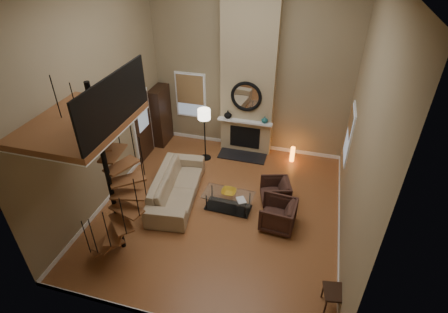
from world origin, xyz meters
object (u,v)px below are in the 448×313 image
(armchair_near, at_px, (278,192))
(coffee_table, at_px, (228,200))
(side_chair, at_px, (341,290))
(sofa, at_px, (176,185))
(hutch, at_px, (161,116))
(armchair_far, at_px, (281,216))
(floor_lamp, at_px, (204,118))
(accent_lamp, at_px, (292,154))

(armchair_near, relative_size, coffee_table, 0.57)
(side_chair, bearing_deg, sofa, 152.07)
(armchair_near, distance_m, side_chair, 3.18)
(hutch, relative_size, side_chair, 2.05)
(armchair_near, bearing_deg, hutch, -133.42)
(armchair_far, relative_size, coffee_table, 0.63)
(side_chair, bearing_deg, floor_lamp, 133.75)
(accent_lamp, bearing_deg, hutch, 179.66)
(hutch, xyz_separation_m, floor_lamp, (1.71, -0.59, 0.46))
(armchair_far, relative_size, floor_lamp, 0.48)
(armchair_near, bearing_deg, sofa, -95.96)
(hutch, xyz_separation_m, coffee_table, (3.01, -2.66, -0.67))
(sofa, xyz_separation_m, floor_lamp, (0.16, 2.01, 1.02))
(armchair_near, height_order, armchair_far, armchair_far)
(hutch, relative_size, sofa, 0.75)
(coffee_table, height_order, accent_lamp, accent_lamp)
(hutch, relative_size, accent_lamp, 4.03)
(accent_lamp, bearing_deg, armchair_near, -94.41)
(armchair_far, relative_size, side_chair, 0.86)
(armchair_near, height_order, floor_lamp, floor_lamp)
(side_chair, bearing_deg, accent_lamp, 106.46)
(hutch, xyz_separation_m, armchair_near, (4.20, -2.09, -0.60))
(hutch, relative_size, armchair_far, 2.40)
(armchair_near, bearing_deg, side_chair, 12.94)
(sofa, bearing_deg, armchair_near, -86.50)
(coffee_table, distance_m, accent_lamp, 2.96)
(armchair_far, relative_size, accent_lamp, 1.68)
(coffee_table, bearing_deg, hutch, 138.48)
(hutch, bearing_deg, coffee_table, -41.52)
(sofa, relative_size, floor_lamp, 1.55)
(sofa, bearing_deg, armchair_far, -104.72)
(armchair_far, bearing_deg, floor_lamp, -127.24)
(sofa, bearing_deg, hutch, 23.35)
(sofa, distance_m, accent_lamp, 3.81)
(floor_lamp, bearing_deg, sofa, -94.45)
(armchair_near, height_order, side_chair, side_chair)
(accent_lamp, bearing_deg, coffee_table, -117.15)
(floor_lamp, bearing_deg, armchair_near, -31.05)
(armchair_far, distance_m, accent_lamp, 2.94)
(hutch, height_order, side_chair, hutch)
(hutch, relative_size, floor_lamp, 1.15)
(hutch, height_order, accent_lamp, hutch)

